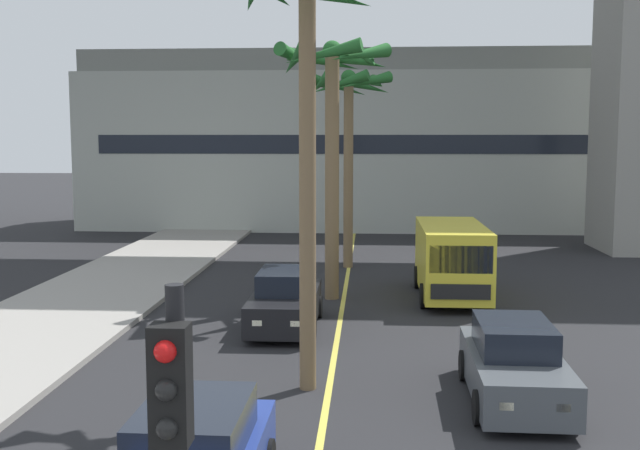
% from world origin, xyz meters
% --- Properties ---
extents(lane_stripe_center, '(0.14, 56.00, 0.01)m').
position_xyz_m(lane_stripe_center, '(0.00, 24.00, 0.00)').
color(lane_stripe_center, '#DBCC4C').
rests_on(lane_stripe_center, ground).
extents(pier_building_backdrop, '(30.80, 8.04, 9.86)m').
position_xyz_m(pier_building_backdrop, '(0.00, 46.26, 4.87)').
color(pier_building_backdrop, '#ADB2A8').
rests_on(pier_building_backdrop, ground).
extents(car_queue_front, '(1.89, 4.13, 1.56)m').
position_xyz_m(car_queue_front, '(3.63, 16.29, 0.72)').
color(car_queue_front, '#4C5156').
rests_on(car_queue_front, ground).
extents(car_queue_third, '(1.85, 4.11, 1.56)m').
position_xyz_m(car_queue_third, '(-1.45, 21.75, 0.72)').
color(car_queue_third, black).
rests_on(car_queue_third, ground).
extents(delivery_van, '(2.17, 5.25, 2.36)m').
position_xyz_m(delivery_van, '(3.43, 25.91, 1.29)').
color(delivery_van, yellow).
rests_on(delivery_van, ground).
extents(palm_tree_near_median, '(3.63, 3.70, 8.09)m').
position_xyz_m(palm_tree_near_median, '(-0.37, 25.61, 6.42)').
color(palm_tree_near_median, brown).
rests_on(palm_tree_near_median, ground).
extents(palm_tree_mid_median, '(3.49, 3.54, 7.73)m').
position_xyz_m(palm_tree_mid_median, '(-0.06, 31.60, 6.33)').
color(palm_tree_mid_median, brown).
rests_on(palm_tree_mid_median, ground).
extents(palm_tree_far_median, '(3.17, 3.18, 8.61)m').
position_xyz_m(palm_tree_far_median, '(-0.41, 16.79, 7.28)').
color(palm_tree_far_median, brown).
rests_on(palm_tree_far_median, ground).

